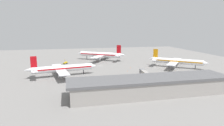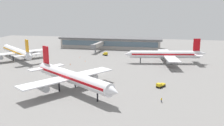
# 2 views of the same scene
# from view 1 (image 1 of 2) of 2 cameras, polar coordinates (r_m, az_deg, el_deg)

# --- Properties ---
(ground) EXTENTS (288.00, 288.00, 0.00)m
(ground) POSITION_cam_1_polar(r_m,az_deg,el_deg) (172.28, -3.40, -0.83)
(ground) COLOR gray
(terminal_building) EXTENTS (81.88, 18.18, 8.71)m
(terminal_building) POSITION_cam_1_polar(r_m,az_deg,el_deg) (101.60, 10.87, -6.38)
(terminal_building) COLOR #9E9993
(terminal_building) RESTS_ON ground
(airplane_at_gate) EXTENTS (48.34, 39.19, 14.77)m
(airplane_at_gate) POSITION_cam_1_polar(r_m,az_deg,el_deg) (139.51, -14.07, -1.53)
(airplane_at_gate) COLOR white
(airplane_at_gate) RESTS_ON ground
(airplane_taxiing) EXTENTS (45.34, 38.28, 15.93)m
(airplane_taxiing) POSITION_cam_1_polar(r_m,az_deg,el_deg) (199.93, -3.23, 2.42)
(airplane_taxiing) COLOR white
(airplane_taxiing) RESTS_ON ground
(airplane_distant) EXTENTS (39.96, 34.91, 14.59)m
(airplane_distant) POSITION_cam_1_polar(r_m,az_deg,el_deg) (172.58, 17.96, 0.49)
(airplane_distant) COLOR white
(airplane_distant) RESTS_ON ground
(baggage_tug) EXTENTS (3.75, 3.56, 2.30)m
(baggage_tug) POSITION_cam_1_polar(r_m,az_deg,el_deg) (130.18, 3.95, -3.99)
(baggage_tug) COLOR black
(baggage_tug) RESTS_ON ground
(pushback_tractor) EXTENTS (4.03, 4.71, 1.90)m
(pushback_tractor) POSITION_cam_1_polar(r_m,az_deg,el_deg) (186.12, -13.18, 0.06)
(pushback_tractor) COLOR black
(pushback_tractor) RESTS_ON ground
(ground_crew_worker) EXTENTS (0.53, 0.53, 1.67)m
(ground_crew_worker) POSITION_cam_1_polar(r_m,az_deg,el_deg) (202.87, -13.36, 0.85)
(ground_crew_worker) COLOR #1E2338
(ground_crew_worker) RESTS_ON ground
(jet_bridge) EXTENTS (4.98, 21.26, 6.74)m
(jet_bridge) POSITION_cam_1_polar(r_m,az_deg,el_deg) (120.74, 9.74, -3.31)
(jet_bridge) COLOR #9E9993
(jet_bridge) RESTS_ON ground
(safety_cone_near_gate) EXTENTS (0.44, 0.44, 0.60)m
(safety_cone_near_gate) POSITION_cam_1_polar(r_m,az_deg,el_deg) (163.47, 5.34, -1.36)
(safety_cone_near_gate) COLOR #EA590C
(safety_cone_near_gate) RESTS_ON ground
(safety_cone_mid_apron) EXTENTS (0.44, 0.44, 0.60)m
(safety_cone_mid_apron) POSITION_cam_1_polar(r_m,az_deg,el_deg) (144.18, 8.59, -3.02)
(safety_cone_mid_apron) COLOR #EA590C
(safety_cone_mid_apron) RESTS_ON ground
(safety_cone_far_side) EXTENTS (0.44, 0.44, 0.60)m
(safety_cone_far_side) POSITION_cam_1_polar(r_m,az_deg,el_deg) (152.13, 4.50, -2.23)
(safety_cone_far_side) COLOR #EA590C
(safety_cone_far_side) RESTS_ON ground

